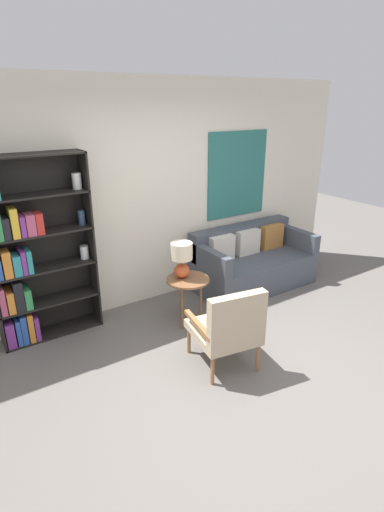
{
  "coord_description": "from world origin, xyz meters",
  "views": [
    {
      "loc": [
        -2.01,
        -2.23,
        2.44
      ],
      "look_at": [
        0.13,
        1.04,
        0.9
      ],
      "focal_mm": 28.0,
      "sensor_mm": 36.0,
      "label": 1
    }
  ],
  "objects": [
    {
      "name": "couch",
      "position": [
        1.49,
        1.6,
        0.32
      ],
      "size": [
        1.66,
        0.81,
        0.81
      ],
      "color": "#474C56",
      "rests_on": "ground_plane"
    },
    {
      "name": "table_lamp",
      "position": [
        0.14,
        1.26,
        0.81
      ],
      "size": [
        0.24,
        0.24,
        0.41
      ],
      "color": "#C65128",
      "rests_on": "side_table"
    },
    {
      "name": "side_table",
      "position": [
        0.18,
        1.19,
        0.5
      ],
      "size": [
        0.48,
        0.48,
        0.57
      ],
      "color": "brown",
      "rests_on": "ground_plane"
    },
    {
      "name": "wall_back",
      "position": [
        0.03,
        2.03,
        1.35
      ],
      "size": [
        6.4,
        0.08,
        2.7
      ],
      "color": "silver",
      "rests_on": "ground_plane"
    },
    {
      "name": "bookshelf",
      "position": [
        -1.34,
        1.85,
        0.93
      ],
      "size": [
        1.05,
        0.3,
        1.96
      ],
      "color": "black",
      "rests_on": "ground_plane"
    },
    {
      "name": "armchair",
      "position": [
        0.04,
        0.27,
        0.47
      ],
      "size": [
        0.65,
        0.7,
        0.86
      ],
      "color": "olive",
      "rests_on": "ground_plane"
    },
    {
      "name": "ground_plane",
      "position": [
        0.0,
        0.0,
        0.0
      ],
      "size": [
        14.0,
        14.0,
        0.0
      ],
      "primitive_type": "plane",
      "color": "#66605B"
    }
  ]
}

